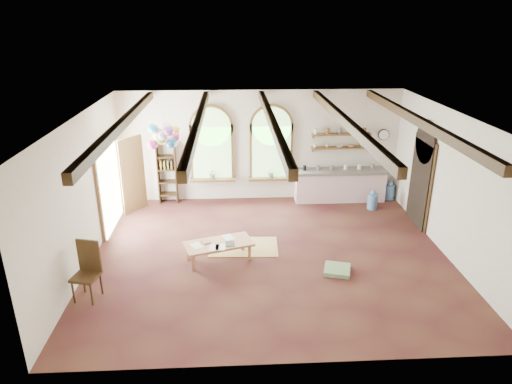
{
  "coord_description": "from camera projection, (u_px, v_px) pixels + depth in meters",
  "views": [
    {
      "loc": [
        -0.82,
        -9.17,
        5.13
      ],
      "look_at": [
        -0.29,
        0.6,
        1.31
      ],
      "focal_mm": 32.0,
      "sensor_mm": 36.0,
      "label": 1
    }
  ],
  "objects": [
    {
      "name": "side_chair",
      "position": [
        87.0,
        283.0,
        8.74
      ],
      "size": [
        0.55,
        0.55,
        1.16
      ],
      "color": "#3B2612",
      "rests_on": "floor"
    },
    {
      "name": "potted_plant_left",
      "position": [
        213.0,
        174.0,
        13.15
      ],
      "size": [
        0.27,
        0.23,
        0.3
      ],
      "primitive_type": "imported",
      "color": "#598C4C",
      "rests_on": "window_left"
    },
    {
      "name": "floor",
      "position": [
        270.0,
        255.0,
        10.43
      ],
      "size": [
        8.0,
        8.0,
        0.0
      ],
      "primitive_type": "plane",
      "color": "#532F22",
      "rests_on": "ground"
    },
    {
      "name": "wall_clock",
      "position": [
        384.0,
        135.0,
        13.13
      ],
      "size": [
        0.32,
        0.04,
        0.32
      ],
      "primitive_type": "cylinder",
      "rotation": [
        1.57,
        0.0,
        0.0
      ],
      "color": "black",
      "rests_on": "wall_back"
    },
    {
      "name": "water_jug_b",
      "position": [
        390.0,
        191.0,
        13.52
      ],
      "size": [
        0.29,
        0.29,
        0.56
      ],
      "color": "#537EB2",
      "rests_on": "floor"
    },
    {
      "name": "right_doorway",
      "position": [
        420.0,
        184.0,
        11.63
      ],
      "size": [
        0.1,
        1.3,
        2.4
      ],
      "primitive_type": "cube",
      "color": "black",
      "rests_on": "floor"
    },
    {
      "name": "bookshelf",
      "position": [
        167.0,
        173.0,
        13.06
      ],
      "size": [
        0.53,
        0.32,
        1.8
      ],
      "color": "#3B2612",
      "rests_on": "floor"
    },
    {
      "name": "potted_plant_right",
      "position": [
        271.0,
        173.0,
        13.23
      ],
      "size": [
        0.27,
        0.23,
        0.3
      ],
      "primitive_type": "imported",
      "color": "#598C4C",
      "rests_on": "window_right"
    },
    {
      "name": "left_doorway",
      "position": [
        109.0,
        184.0,
        11.5
      ],
      "size": [
        0.1,
        1.9,
        2.5
      ],
      "primitive_type": "cube",
      "color": "brown",
      "rests_on": "floor"
    },
    {
      "name": "floor_mat",
      "position": [
        243.0,
        247.0,
        10.77
      ],
      "size": [
        1.65,
        1.06,
        0.02
      ],
      "primitive_type": "cube",
      "rotation": [
        0.0,
        0.0,
        -0.04
      ],
      "color": "tan",
      "rests_on": "floor"
    },
    {
      "name": "shelf_vase",
      "position": [
        363.0,
        144.0,
        13.12
      ],
      "size": [
        0.18,
        0.18,
        0.19
      ],
      "primitive_type": "imported",
      "color": "slate",
      "rests_on": "wall_shelf_lower"
    },
    {
      "name": "shelf_cup_a",
      "position": [
        315.0,
        146.0,
        13.07
      ],
      "size": [
        0.12,
        0.1,
        0.1
      ],
      "primitive_type": "imported",
      "color": "white",
      "rests_on": "wall_shelf_lower"
    },
    {
      "name": "water_jug_a",
      "position": [
        373.0,
        201.0,
        12.83
      ],
      "size": [
        0.29,
        0.29,
        0.56
      ],
      "color": "#537EB2",
      "rests_on": "floor"
    },
    {
      "name": "floor_cushion",
      "position": [
        337.0,
        270.0,
        9.73
      ],
      "size": [
        0.67,
        0.67,
        0.09
      ],
      "primitive_type": "cube",
      "rotation": [
        0.0,
        0.0,
        -0.28
      ],
      "color": "gray",
      "rests_on": "floor"
    },
    {
      "name": "tablet",
      "position": [
        230.0,
        244.0,
        10.02
      ],
      "size": [
        0.21,
        0.29,
        0.01
      ],
      "primitive_type": "cube",
      "rotation": [
        0.0,
        0.0,
        0.09
      ],
      "color": "black",
      "rests_on": "coffee_table"
    },
    {
      "name": "shelf_cup_b",
      "position": [
        327.0,
        146.0,
        13.09
      ],
      "size": [
        0.1,
        0.1,
        0.09
      ],
      "primitive_type": "imported",
      "color": "beige",
      "rests_on": "wall_shelf_lower"
    },
    {
      "name": "table_book",
      "position": [
        202.0,
        242.0,
        10.07
      ],
      "size": [
        0.27,
        0.31,
        0.02
      ],
      "primitive_type": "imported",
      "rotation": [
        0.0,
        0.0,
        0.48
      ],
      "color": "olive",
      "rests_on": "coffee_table"
    },
    {
      "name": "window_right",
      "position": [
        271.0,
        146.0,
        13.05
      ],
      "size": [
        1.3,
        0.28,
        2.2
      ],
      "color": "brown",
      "rests_on": "floor"
    },
    {
      "name": "balloon_cluster",
      "position": [
        165.0,
        136.0,
        11.24
      ],
      "size": [
        0.78,
        0.82,
        1.15
      ],
      "color": "silver",
      "rests_on": "floor"
    },
    {
      "name": "window_left",
      "position": [
        212.0,
        146.0,
        12.96
      ],
      "size": [
        1.3,
        0.28,
        2.2
      ],
      "color": "brown",
      "rests_on": "floor"
    },
    {
      "name": "kitchen_counter",
      "position": [
        339.0,
        185.0,
        13.35
      ],
      "size": [
        2.68,
        0.62,
        0.94
      ],
      "color": "beige",
      "rests_on": "floor"
    },
    {
      "name": "wall_shelf_lower",
      "position": [
        341.0,
        148.0,
        13.13
      ],
      "size": [
        1.7,
        0.24,
        0.04
      ],
      "primitive_type": "cube",
      "color": "brown",
      "rests_on": "wall_back"
    },
    {
      "name": "coffee_table",
      "position": [
        219.0,
        245.0,
        10.09
      ],
      "size": [
        1.62,
        1.09,
        0.42
      ],
      "color": "#B97954",
      "rests_on": "floor"
    },
    {
      "name": "shelf_bowl_b",
      "position": [
        351.0,
        146.0,
        13.13
      ],
      "size": [
        0.2,
        0.2,
        0.06
      ],
      "primitive_type": "imported",
      "color": "#8C664C",
      "rests_on": "wall_shelf_lower"
    },
    {
      "name": "shelf_bowl_a",
      "position": [
        339.0,
        146.0,
        13.11
      ],
      "size": [
        0.22,
        0.22,
        0.05
      ],
      "primitive_type": "imported",
      "color": "beige",
      "rests_on": "wall_shelf_lower"
    },
    {
      "name": "wall_shelf_upper",
      "position": [
        341.0,
        134.0,
        12.99
      ],
      "size": [
        1.7,
        0.24,
        0.04
      ],
      "primitive_type": "cube",
      "color": "brown",
      "rests_on": "wall_back"
    },
    {
      "name": "ceiling_beams",
      "position": [
        272.0,
        121.0,
        9.31
      ],
      "size": [
        6.2,
        6.8,
        0.18
      ],
      "primitive_type": null,
      "color": "#3B2612",
      "rests_on": "ceiling"
    }
  ]
}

